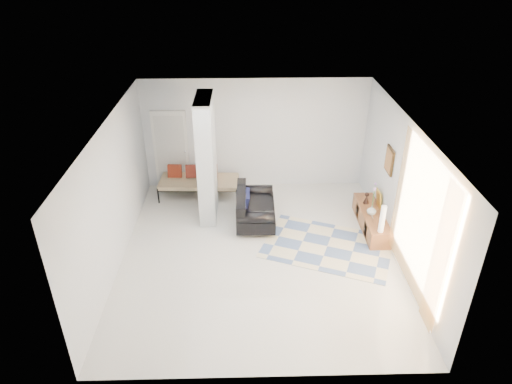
{
  "coord_description": "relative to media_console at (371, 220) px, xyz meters",
  "views": [
    {
      "loc": [
        -0.25,
        -7.53,
        5.66
      ],
      "look_at": [
        -0.04,
        0.6,
        1.11
      ],
      "focal_mm": 32.0,
      "sensor_mm": 36.0,
      "label": 1
    }
  ],
  "objects": [
    {
      "name": "floor",
      "position": [
        -2.52,
        -0.9,
        -0.2
      ],
      "size": [
        6.0,
        6.0,
        0.0
      ],
      "primitive_type": "plane",
      "color": "silver",
      "rests_on": "ground"
    },
    {
      "name": "loveseat",
      "position": [
        -2.61,
        0.3,
        0.16
      ],
      "size": [
        0.86,
        1.45,
        0.76
      ],
      "rotation": [
        0.0,
        0.0,
        -0.02
      ],
      "color": "silver",
      "rests_on": "floor"
    },
    {
      "name": "area_rug",
      "position": [
        -1.08,
        -0.7,
        -0.2
      ],
      "size": [
        3.02,
        2.53,
        0.01
      ],
      "primitive_type": "cube",
      "rotation": [
        0.0,
        0.0,
        -0.38
      ],
      "color": "beige",
      "rests_on": "floor"
    },
    {
      "name": "bronze_figurine",
      "position": [
        -0.05,
        0.39,
        0.33
      ],
      "size": [
        0.14,
        0.14,
        0.27
      ],
      "primitive_type": null,
      "rotation": [
        0.0,
        0.0,
        0.08
      ],
      "color": "#311C15",
      "rests_on": "media_console"
    },
    {
      "name": "wall_art",
      "position": [
        0.2,
        -0.0,
        1.45
      ],
      "size": [
        0.04,
        0.45,
        0.55
      ],
      "primitive_type": "cube",
      "color": "#32200D",
      "rests_on": "wall_right"
    },
    {
      "name": "daybed",
      "position": [
        -3.94,
        1.57,
        0.21
      ],
      "size": [
        1.97,
        0.91,
        0.77
      ],
      "rotation": [
        0.0,
        0.0,
        -0.04
      ],
      "color": "black",
      "rests_on": "floor"
    },
    {
      "name": "cylinder_lamp",
      "position": [
        -0.02,
        -0.75,
        0.49
      ],
      "size": [
        0.11,
        0.11,
        0.6
      ],
      "primitive_type": "cylinder",
      "color": "white",
      "rests_on": "media_console"
    },
    {
      "name": "media_console",
      "position": [
        0.0,
        0.0,
        0.0
      ],
      "size": [
        0.45,
        1.75,
        0.8
      ],
      "color": "brown",
      "rests_on": "floor"
    },
    {
      "name": "curtain",
      "position": [
        0.15,
        -2.05,
        1.25
      ],
      "size": [
        0.0,
        2.55,
        2.55
      ],
      "primitive_type": "plane",
      "rotation": [
        1.57,
        0.0,
        1.57
      ],
      "color": "#F6A840",
      "rests_on": "wall_right"
    },
    {
      "name": "vase",
      "position": [
        -0.05,
        -0.09,
        0.3
      ],
      "size": [
        0.21,
        0.21,
        0.21
      ],
      "primitive_type": "imported",
      "rotation": [
        0.0,
        0.0,
        0.05
      ],
      "color": "#B8C3C0",
      "rests_on": "media_console"
    },
    {
      "name": "hallway_door",
      "position": [
        -4.62,
        2.06,
        0.82
      ],
      "size": [
        0.85,
        0.06,
        2.04
      ],
      "primitive_type": "cube",
      "color": "white",
      "rests_on": "floor"
    },
    {
      "name": "wall_back",
      "position": [
        -2.52,
        2.1,
        1.2
      ],
      "size": [
        6.0,
        0.0,
        6.0
      ],
      "primitive_type": "plane",
      "rotation": [
        1.57,
        0.0,
        0.0
      ],
      "color": "silver",
      "rests_on": "ground"
    },
    {
      "name": "wall_right",
      "position": [
        0.23,
        -0.9,
        1.2
      ],
      "size": [
        0.0,
        6.0,
        6.0
      ],
      "primitive_type": "plane",
      "rotation": [
        1.57,
        0.0,
        -1.57
      ],
      "color": "silver",
      "rests_on": "ground"
    },
    {
      "name": "wall_left",
      "position": [
        -5.27,
        -0.9,
        1.2
      ],
      "size": [
        0.0,
        6.0,
        6.0
      ],
      "primitive_type": "plane",
      "rotation": [
        1.57,
        0.0,
        1.57
      ],
      "color": "silver",
      "rests_on": "ground"
    },
    {
      "name": "ceiling",
      "position": [
        -2.52,
        -0.9,
        2.6
      ],
      "size": [
        6.0,
        6.0,
        0.0
      ],
      "primitive_type": "plane",
      "rotation": [
        3.14,
        0.0,
        0.0
      ],
      "color": "white",
      "rests_on": "wall_back"
    },
    {
      "name": "partition_column",
      "position": [
        -3.62,
        0.7,
        1.2
      ],
      "size": [
        0.35,
        1.2,
        2.8
      ],
      "primitive_type": "cube",
      "color": "#B8BEC0",
      "rests_on": "floor"
    },
    {
      "name": "wall_front",
      "position": [
        -2.52,
        -3.9,
        1.2
      ],
      "size": [
        6.0,
        0.0,
        6.0
      ],
      "primitive_type": "plane",
      "rotation": [
        -1.57,
        0.0,
        0.0
      ],
      "color": "silver",
      "rests_on": "ground"
    }
  ]
}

